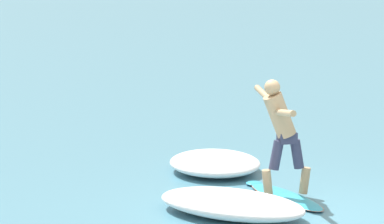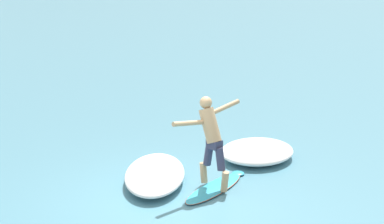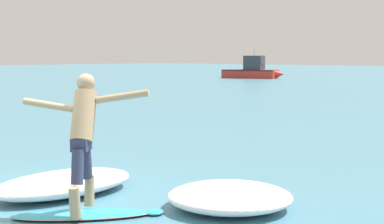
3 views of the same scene
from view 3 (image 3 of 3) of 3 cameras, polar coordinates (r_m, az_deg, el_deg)
The scene contains 6 objects.
ground_plane at distance 7.44m, azimuth -19.26°, elevation -9.96°, with size 200.00×200.00×0.00m, color teal.
surfboard at distance 6.93m, azimuth -11.32°, elevation -10.66°, with size 1.51×1.68×0.20m.
surfer at distance 6.80m, azimuth -11.50°, elevation -1.93°, with size 1.38×1.03×1.72m.
fishing_boat_near_jetty at distance 48.34m, azimuth 6.44°, elevation 4.40°, with size 5.65×3.58×2.91m.
wave_foam_at_tail at distance 8.02m, azimuth -13.55°, elevation -7.43°, with size 1.42×2.27×0.32m.
wave_foam_at_nose at distance 7.14m, azimuth 4.05°, elevation -8.99°, with size 2.21×2.19×0.32m.
Camera 3 is at (6.32, -3.37, 2.01)m, focal length 50.00 mm.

